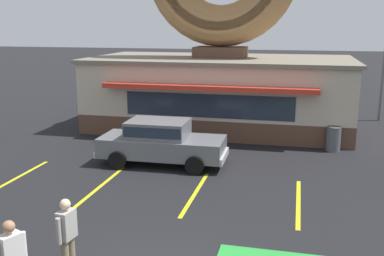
{
  "coord_description": "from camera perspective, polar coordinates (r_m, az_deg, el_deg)",
  "views": [
    {
      "loc": [
        2.6,
        -7.24,
        4.94
      ],
      "look_at": [
        -0.3,
        5.0,
        2.0
      ],
      "focal_mm": 42.0,
      "sensor_mm": 36.0,
      "label": 1
    }
  ],
  "objects": [
    {
      "name": "parking_stripe_centre",
      "position": [
        13.2,
        13.35,
        -9.18
      ],
      "size": [
        0.12,
        3.6,
        0.01
      ],
      "primitive_type": "cube",
      "color": "yellow",
      "rests_on": "ground"
    },
    {
      "name": "trash_bin",
      "position": [
        18.6,
        17.53,
        -1.28
      ],
      "size": [
        0.57,
        0.57,
        0.97
      ],
      "color": "#51565B",
      "rests_on": "ground"
    },
    {
      "name": "parking_stripe_far_left",
      "position": [
        15.87,
        -21.35,
        -5.91
      ],
      "size": [
        0.12,
        3.6,
        0.01
      ],
      "primitive_type": "cube",
      "color": "yellow",
      "rests_on": "ground"
    },
    {
      "name": "parking_stripe_mid_left",
      "position": [
        13.5,
        0.39,
        -8.3
      ],
      "size": [
        0.12,
        3.6,
        0.01
      ],
      "primitive_type": "cube",
      "color": "yellow",
      "rests_on": "ground"
    },
    {
      "name": "donut_shop_building",
      "position": [
        21.53,
        3.65,
        9.94
      ],
      "size": [
        12.3,
        6.75,
        10.96
      ],
      "color": "brown",
      "rests_on": "ground"
    },
    {
      "name": "parking_stripe_left",
      "position": [
        14.42,
        -11.4,
        -7.14
      ],
      "size": [
        0.12,
        3.6,
        0.01
      ],
      "primitive_type": "cube",
      "color": "yellow",
      "rests_on": "ground"
    },
    {
      "name": "car_grey",
      "position": [
        16.02,
        -3.98,
        -1.59
      ],
      "size": [
        4.59,
        2.05,
        1.6
      ],
      "color": "slate",
      "rests_on": "ground"
    },
    {
      "name": "pedestrian_hooded_kid",
      "position": [
        9.43,
        -15.58,
        -12.78
      ],
      "size": [
        0.29,
        0.59,
        1.62
      ],
      "color": "#7F7056",
      "rests_on": "ground"
    }
  ]
}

